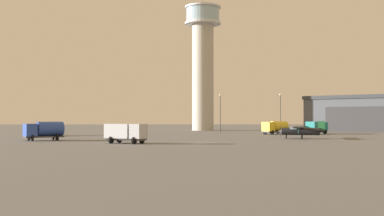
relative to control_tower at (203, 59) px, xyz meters
The scene contains 12 objects.
ground_plane 73.48m from the control_tower, 93.80° to the right, with size 400.00×400.00×0.00m, color #60605E.
control_tower is the anchor object (origin of this frame).
hangar 48.80m from the control_tower, ahead, with size 34.78×32.84×9.94m.
airplane_black 61.29m from the control_tower, 76.07° to the right, with size 8.18×10.42×3.10m.
truck_fuel_tanker_yellow 41.99m from the control_tower, 67.76° to the right, with size 6.56×5.76×2.94m.
truck_flatbed_red 57.31m from the control_tower, 131.16° to the right, with size 4.65×7.51×2.66m.
truck_box_silver 75.15m from the control_tower, 102.05° to the right, with size 6.35×4.89×2.80m.
truck_box_teal 44.35m from the control_tower, 52.69° to the right, with size 6.05×6.01×2.82m.
truck_fuel_tanker_blue 70.75m from the control_tower, 115.39° to the right, with size 6.40×5.17×3.04m.
light_post_west 31.35m from the control_tower, 84.68° to the right, with size 0.44×0.44×9.29m.
light_post_east 31.64m from the control_tower, 48.80° to the right, with size 0.44×0.44×9.71m.
traffic_cone_near_left 63.22m from the control_tower, 106.02° to the right, with size 0.36×0.36×0.74m.
Camera 1 is at (-3.39, -68.48, 3.63)m, focal length 44.39 mm.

